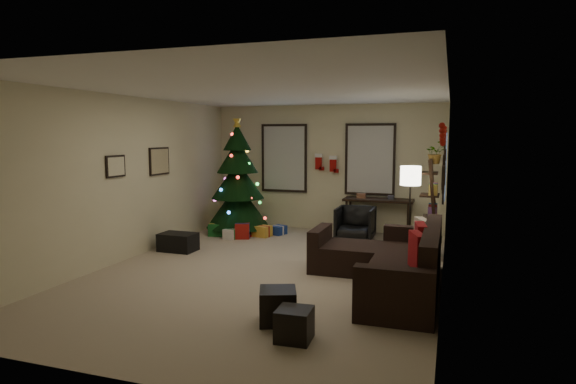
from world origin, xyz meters
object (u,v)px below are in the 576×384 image
Objects in this scene: desk at (378,203)px; bookshelf at (433,210)px; christmas_tree at (238,184)px; desk_chair at (355,223)px; sofa at (392,265)px.

desk is 0.85× the size of bookshelf.
desk_chair is at bearing 0.21° from christmas_tree.
bookshelf is at bearing -32.42° from desk_chair.
desk reaches higher than desk_chair.
bookshelf reaches higher than desk.
sofa is 2.88m from desk_chair.
christmas_tree is 1.76× the size of desk.
christmas_tree is at bearing -179.95° from desk_chair.
sofa is at bearing -69.54° from desk_chair.
desk_chair is (2.50, 0.01, -0.69)m from christmas_tree.
sofa is 4.01× the size of desk_chair.
desk_chair is 1.80m from bookshelf.
desk is at bearing 61.67° from desk_chair.
christmas_tree is 4.08m from bookshelf.
sofa reaches higher than desk_chair.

